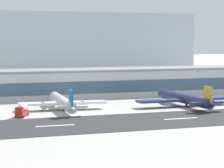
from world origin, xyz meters
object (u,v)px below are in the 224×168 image
airliner_blue_tail_gate_1 (63,102)px  service_fuel_truck_0 (22,111)px  terminal_building (94,83)px  distant_hotel_block (90,47)px  airliner_gold_tail_gate_2 (186,99)px

airliner_blue_tail_gate_1 → service_fuel_truck_0: 19.88m
terminal_building → distant_hotel_block: (25.05, 90.64, 15.14)m
airliner_blue_tail_gate_1 → airliner_gold_tail_gate_2: 47.81m
terminal_building → airliner_gold_tail_gate_2: 51.77m
terminal_building → service_fuel_truck_0: size_ratio=23.40×
terminal_building → airliner_gold_tail_gate_2: size_ratio=4.67×
airliner_blue_tail_gate_1 → service_fuel_truck_0: (-16.79, -10.62, -0.88)m
terminal_building → distant_hotel_block: 95.24m
distant_hotel_block → airliner_gold_tail_gate_2: (-2.21, -136.97, -18.57)m
airliner_blue_tail_gate_1 → airliner_gold_tail_gate_2: size_ratio=0.99×
airliner_gold_tail_gate_2 → distant_hotel_block: bearing=-2.2°
terminal_building → service_fuel_truck_0: terminal_building is taller
airliner_blue_tail_gate_1 → service_fuel_truck_0: bearing=126.3°
distant_hotel_block → airliner_gold_tail_gate_2: bearing=-90.9°
terminal_building → airliner_blue_tail_gate_1: 47.75m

